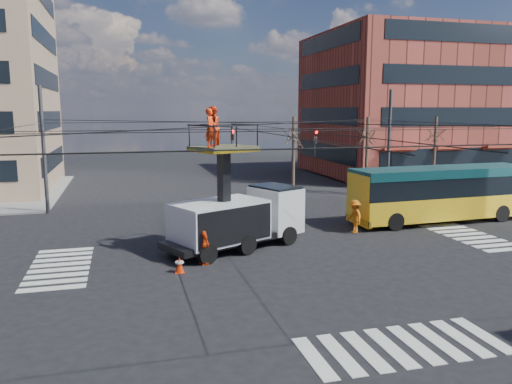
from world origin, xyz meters
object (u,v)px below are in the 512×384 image
object	(u,v)px
utility_truck	(238,204)
flagger	(355,217)
worker_ground	(202,243)
traffic_cone	(179,265)
city_bus	(442,192)

from	to	relation	value
utility_truck	flagger	xyz separation A→B (m)	(6.64, 1.18, -1.23)
worker_ground	traffic_cone	bearing A→B (deg)	108.54
worker_ground	flagger	size ratio (longest dim) A/B	1.07
worker_ground	city_bus	bearing A→B (deg)	-89.79
utility_truck	traffic_cone	bearing A→B (deg)	-161.25
flagger	traffic_cone	bearing A→B (deg)	-71.14
utility_truck	traffic_cone	size ratio (longest dim) A/B	10.95
utility_truck	worker_ground	distance (m)	3.25
utility_truck	flagger	size ratio (longest dim) A/B	4.07
utility_truck	worker_ground	size ratio (longest dim) A/B	3.81
city_bus	flagger	world-z (taller)	city_bus
city_bus	traffic_cone	xyz separation A→B (m)	(-15.95, -5.49, -1.39)
utility_truck	flagger	world-z (taller)	utility_truck
city_bus	flagger	size ratio (longest dim) A/B	6.25
city_bus	flagger	distance (m)	6.38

